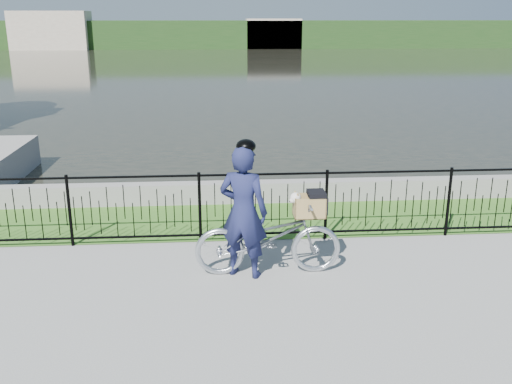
{
  "coord_description": "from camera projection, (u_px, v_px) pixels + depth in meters",
  "views": [
    {
      "loc": [
        -0.74,
        -6.88,
        3.44
      ],
      "look_at": [
        -0.16,
        1.0,
        1.0
      ],
      "focal_mm": 40.0,
      "sensor_mm": 36.0,
      "label": 1
    }
  ],
  "objects": [
    {
      "name": "water",
      "position": [
        224.0,
        69.0,
        39.07
      ],
      "size": [
        120.0,
        120.0,
        0.0
      ],
      "primitive_type": "plane",
      "color": "black",
      "rests_on": "ground"
    },
    {
      "name": "fence",
      "position": [
        263.0,
        206.0,
        8.98
      ],
      "size": [
        14.0,
        0.06,
        1.15
      ],
      "primitive_type": null,
      "color": "black",
      "rests_on": "ground"
    },
    {
      "name": "grass_strip",
      "position": [
        259.0,
        219.0,
        10.1
      ],
      "size": [
        60.0,
        2.0,
        0.01
      ],
      "primitive_type": "cube",
      "color": "#396820",
      "rests_on": "ground"
    },
    {
      "name": "far_treeline",
      "position": [
        219.0,
        34.0,
        64.36
      ],
      "size": [
        120.0,
        6.0,
        3.0
      ],
      "primitive_type": "cube",
      "color": "#203E17",
      "rests_on": "ground"
    },
    {
      "name": "far_building_right",
      "position": [
        273.0,
        34.0,
        63.32
      ],
      "size": [
        6.0,
        3.0,
        3.2
      ],
      "primitive_type": "cube",
      "color": "#B8A994",
      "rests_on": "ground"
    },
    {
      "name": "bicycle_rig",
      "position": [
        269.0,
        237.0,
        7.85
      ],
      "size": [
        2.02,
        0.7,
        1.19
      ],
      "color": "#B3B8C0",
      "rests_on": "ground"
    },
    {
      "name": "cyclist",
      "position": [
        243.0,
        210.0,
        7.66
      ],
      "size": [
        0.79,
        0.66,
        1.91
      ],
      "color": "#171B3F",
      "rests_on": "ground"
    },
    {
      "name": "quay_wall",
      "position": [
        255.0,
        192.0,
        11.0
      ],
      "size": [
        60.0,
        0.3,
        0.4
      ],
      "primitive_type": "cube",
      "color": "gray",
      "rests_on": "ground"
    },
    {
      "name": "ground",
      "position": [
        274.0,
        285.0,
        7.63
      ],
      "size": [
        120.0,
        120.0,
        0.0
      ],
      "primitive_type": "plane",
      "color": "gray",
      "rests_on": "ground"
    },
    {
      "name": "far_building_left",
      "position": [
        51.0,
        30.0,
        61.04
      ],
      "size": [
        8.0,
        4.0,
        4.0
      ],
      "primitive_type": "cube",
      "color": "#B8A994",
      "rests_on": "ground"
    }
  ]
}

